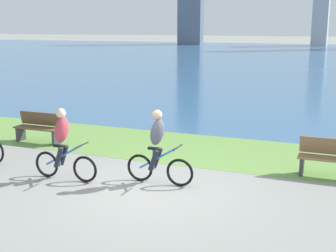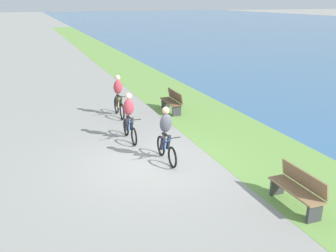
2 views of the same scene
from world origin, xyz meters
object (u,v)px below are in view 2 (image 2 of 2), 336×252
at_px(bench_far_along_path, 172,102).
at_px(bench_near_path, 298,189).
at_px(cyclist_trailing, 129,117).
at_px(cyclist_distant_rear, 118,96).
at_px(cyclist_lead, 166,134).

bearing_deg(bench_far_along_path, bench_near_path, -1.16).
xyz_separation_m(cyclist_trailing, cyclist_distant_rear, (-2.85, 0.33, 0.01)).
height_order(cyclist_lead, bench_near_path, cyclist_lead).
xyz_separation_m(cyclist_distant_rear, bench_far_along_path, (0.20, 2.27, -0.39)).
height_order(cyclist_lead, cyclist_distant_rear, cyclist_distant_rear).
xyz_separation_m(cyclist_distant_rear, bench_near_path, (8.50, 2.11, -0.39)).
bearing_deg(cyclist_trailing, cyclist_lead, 14.52).
bearing_deg(cyclist_trailing, bench_far_along_path, 135.54).
distance_m(cyclist_lead, bench_far_along_path, 5.19).
relative_size(cyclist_trailing, cyclist_distant_rear, 0.96).
bearing_deg(bench_near_path, cyclist_distant_rear, -166.08).
bearing_deg(cyclist_trailing, bench_near_path, 23.33).
bearing_deg(bench_near_path, cyclist_lead, -151.94).
xyz_separation_m(cyclist_trailing, bench_far_along_path, (-2.65, 2.60, -0.38)).
relative_size(cyclist_trailing, bench_far_along_path, 1.10).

